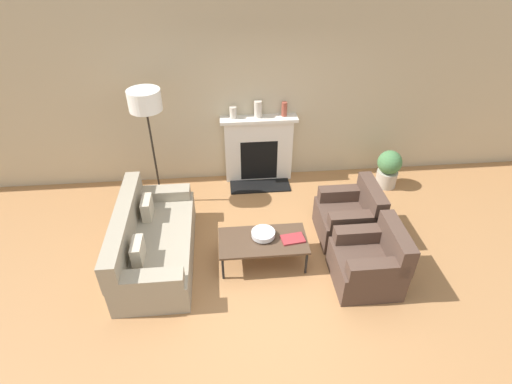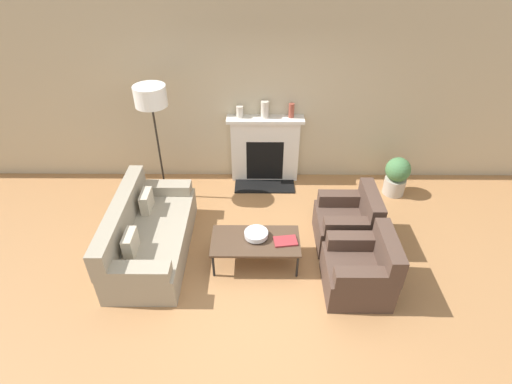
% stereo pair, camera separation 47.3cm
% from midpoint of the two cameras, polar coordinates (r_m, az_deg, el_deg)
% --- Properties ---
extents(ground_plane, '(18.00, 18.00, 0.00)m').
position_cam_midpoint_polar(ground_plane, '(5.21, 4.53, -12.31)').
color(ground_plane, '#A87547').
extents(wall_back, '(18.00, 0.06, 2.90)m').
position_cam_midpoint_polar(wall_back, '(6.42, 3.84, 13.52)').
color(wall_back, '#BCAD8E').
rests_on(wall_back, ground_plane).
extents(fireplace, '(1.23, 0.59, 1.15)m').
position_cam_midpoint_polar(fireplace, '(6.68, 3.31, 5.97)').
color(fireplace, silver).
rests_on(fireplace, ground_plane).
extents(couch, '(0.92, 1.88, 0.81)m').
position_cam_midpoint_polar(couch, '(5.47, -12.83, -6.12)').
color(couch, '#9E937F').
rests_on(couch, ground_plane).
extents(armchair_near, '(0.78, 0.77, 0.81)m').
position_cam_midpoint_polar(armchair_near, '(5.09, 17.48, -10.72)').
color(armchair_near, '#4C382D').
rests_on(armchair_near, ground_plane).
extents(armchair_far, '(0.78, 0.77, 0.81)m').
position_cam_midpoint_polar(armchair_far, '(5.70, 15.37, -4.38)').
color(armchair_far, '#4C382D').
rests_on(armchair_far, ground_plane).
extents(coffee_table, '(1.14, 0.59, 0.38)m').
position_cam_midpoint_polar(coffee_table, '(5.16, 2.57, -7.20)').
color(coffee_table, '#4C3828').
rests_on(coffee_table, ground_plane).
extents(bowl, '(0.31, 0.31, 0.09)m').
position_cam_midpoint_polar(bowl, '(5.15, 2.67, -6.11)').
color(bowl, silver).
rests_on(bowl, coffee_table).
extents(book, '(0.32, 0.23, 0.02)m').
position_cam_midpoint_polar(book, '(5.14, 6.89, -7.06)').
color(book, '#9E2D33').
rests_on(book, coffee_table).
extents(floor_lamp, '(0.46, 0.46, 1.86)m').
position_cam_midpoint_polar(floor_lamp, '(5.88, -12.44, 12.13)').
color(floor_lamp, black).
rests_on(floor_lamp, ground_plane).
extents(mantel_vase_left, '(0.11, 0.11, 0.18)m').
position_cam_midpoint_polar(mantel_vase_left, '(6.38, -0.17, 11.36)').
color(mantel_vase_left, beige).
rests_on(mantel_vase_left, fireplace).
extents(mantel_vase_center_left, '(0.12, 0.12, 0.26)m').
position_cam_midpoint_polar(mantel_vase_center_left, '(6.37, 3.42, 11.67)').
color(mantel_vase_center_left, beige).
rests_on(mantel_vase_center_left, fireplace).
extents(mantel_vase_center_right, '(0.09, 0.09, 0.23)m').
position_cam_midpoint_polar(mantel_vase_center_right, '(6.41, 7.23, 11.44)').
color(mantel_vase_center_right, brown).
rests_on(mantel_vase_center_right, fireplace).
extents(potted_plant, '(0.39, 0.39, 0.65)m').
position_cam_midpoint_polar(potted_plant, '(6.88, 21.34, 2.19)').
color(potted_plant, '#B2A899').
rests_on(potted_plant, ground_plane).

